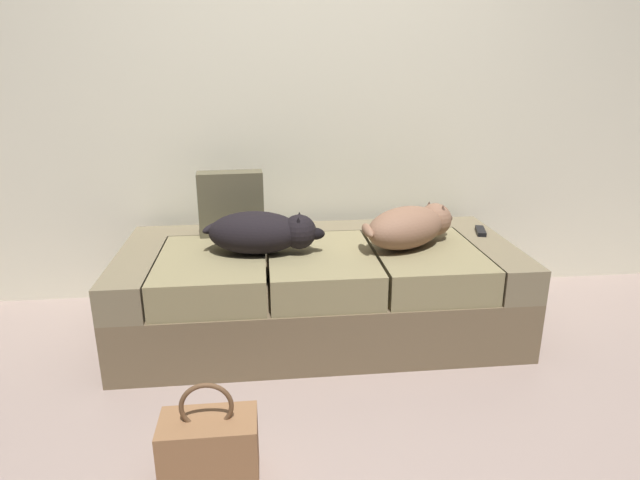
{
  "coord_description": "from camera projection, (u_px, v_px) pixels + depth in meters",
  "views": [
    {
      "loc": [
        -0.27,
        -1.59,
        1.34
      ],
      "look_at": [
        0.0,
        0.9,
        0.52
      ],
      "focal_mm": 30.13,
      "sensor_mm": 36.0,
      "label": 1
    }
  ],
  "objects": [
    {
      "name": "dog_dark",
      "position": [
        263.0,
        232.0,
        2.58
      ],
      "size": [
        0.6,
        0.31,
        0.2
      ],
      "color": "black",
      "rests_on": "couch"
    },
    {
      "name": "handbag",
      "position": [
        210.0,
        449.0,
        1.78
      ],
      "size": [
        0.32,
        0.18,
        0.38
      ],
      "color": "brown",
      "rests_on": "ground"
    },
    {
      "name": "throw_pillow",
      "position": [
        231.0,
        203.0,
        2.85
      ],
      "size": [
        0.35,
        0.14,
        0.34
      ],
      "primitive_type": "cube",
      "rotation": [
        0.0,
        0.0,
        0.05
      ],
      "color": "brown",
      "rests_on": "couch"
    },
    {
      "name": "tv_remote",
      "position": [
        481.0,
        231.0,
        2.92
      ],
      "size": [
        0.08,
        0.16,
        0.02
      ],
      "primitive_type": "cube",
      "rotation": [
        0.0,
        0.0,
        -0.27
      ],
      "color": "black",
      "rests_on": "couch"
    },
    {
      "name": "dog_tan",
      "position": [
        411.0,
        226.0,
        2.68
      ],
      "size": [
        0.57,
        0.45,
        0.21
      ],
      "color": "brown",
      "rests_on": "couch"
    },
    {
      "name": "back_wall",
      "position": [
        307.0,
        53.0,
        2.99
      ],
      "size": [
        6.4,
        0.1,
        2.8
      ],
      "primitive_type": "cube",
      "color": "beige",
      "rests_on": "ground"
    },
    {
      "name": "couch",
      "position": [
        319.0,
        289.0,
        2.78
      ],
      "size": [
        1.98,
        0.91,
        0.47
      ],
      "color": "brown",
      "rests_on": "ground"
    },
    {
      "name": "ground_plane",
      "position": [
        347.0,
        451.0,
        1.95
      ],
      "size": [
        10.0,
        10.0,
        0.0
      ],
      "primitive_type": "plane",
      "color": "gray"
    }
  ]
}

